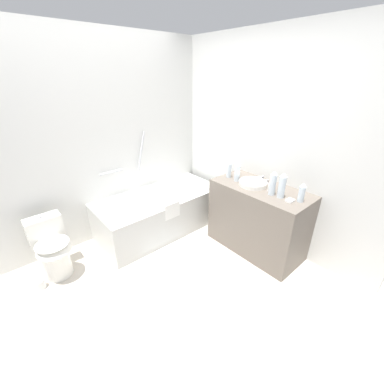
{
  "coord_description": "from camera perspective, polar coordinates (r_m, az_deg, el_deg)",
  "views": [
    {
      "loc": [
        -0.94,
        -1.62,
        1.99
      ],
      "look_at": [
        0.68,
        0.26,
        0.79
      ],
      "focal_mm": 23.13,
      "sensor_mm": 36.0,
      "label": 1
    }
  ],
  "objects": [
    {
      "name": "ground_plane",
      "position": [
        2.73,
        -7.84,
        -21.35
      ],
      "size": [
        4.16,
        4.16,
        0.0
      ],
      "primitive_type": "plane",
      "color": "beige"
    },
    {
      "name": "wall_back_tiled",
      "position": [
        3.19,
        -22.83,
        9.83
      ],
      "size": [
        3.56,
        0.1,
        2.45
      ],
      "primitive_type": "cube",
      "color": "silver",
      "rests_on": "ground_plane"
    },
    {
      "name": "wall_right_mirror",
      "position": [
        3.13,
        16.66,
        10.5
      ],
      "size": [
        0.1,
        2.96,
        2.45
      ],
      "primitive_type": "cube",
      "color": "silver",
      "rests_on": "ground_plane"
    },
    {
      "name": "bathtub",
      "position": [
        3.44,
        -7.41,
        -4.33
      ],
      "size": [
        1.67,
        0.76,
        1.31
      ],
      "color": "silver",
      "rests_on": "ground_plane"
    },
    {
      "name": "toilet",
      "position": [
        3.04,
        -29.44,
        -11.39
      ],
      "size": [
        0.34,
        0.48,
        0.66
      ],
      "rotation": [
        0.0,
        0.0,
        -1.57
      ],
      "color": "white",
      "rests_on": "ground_plane"
    },
    {
      "name": "vanity_counter",
      "position": [
        3.08,
        14.82,
        -6.02
      ],
      "size": [
        0.55,
        1.11,
        0.83
      ],
      "primitive_type": "cube",
      "color": "#6B6056",
      "rests_on": "ground_plane"
    },
    {
      "name": "sink_basin",
      "position": [
        2.91,
        13.84,
        1.96
      ],
      "size": [
        0.32,
        0.32,
        0.05
      ],
      "primitive_type": "cylinder",
      "color": "white",
      "rests_on": "vanity_counter"
    },
    {
      "name": "sink_faucet",
      "position": [
        3.06,
        15.96,
        2.97
      ],
      "size": [
        0.1,
        0.15,
        0.07
      ],
      "color": "#ABABB0",
      "rests_on": "vanity_counter"
    },
    {
      "name": "water_bottle_0",
      "position": [
        2.71,
        18.11,
        1.69
      ],
      "size": [
        0.07,
        0.07,
        0.25
      ],
      "color": "silver",
      "rests_on": "vanity_counter"
    },
    {
      "name": "water_bottle_1",
      "position": [
        2.97,
        10.37,
        4.38
      ],
      "size": [
        0.07,
        0.07,
        0.22
      ],
      "color": "silver",
      "rests_on": "vanity_counter"
    },
    {
      "name": "water_bottle_2",
      "position": [
        2.67,
        20.02,
        1.12
      ],
      "size": [
        0.07,
        0.07,
        0.25
      ],
      "color": "silver",
      "rests_on": "vanity_counter"
    },
    {
      "name": "water_bottle_3",
      "position": [
        3.07,
        8.52,
        5.01
      ],
      "size": [
        0.06,
        0.06,
        0.2
      ],
      "color": "silver",
      "rests_on": "vanity_counter"
    },
    {
      "name": "water_bottle_4",
      "position": [
        2.67,
        23.93,
        -0.39
      ],
      "size": [
        0.06,
        0.06,
        0.18
      ],
      "color": "silver",
      "rests_on": "vanity_counter"
    },
    {
      "name": "drinking_glass_0",
      "position": [
        3.07,
        10.42,
        3.93
      ],
      "size": [
        0.07,
        0.07,
        0.09
      ],
      "primitive_type": "cylinder",
      "color": "white",
      "rests_on": "vanity_counter"
    },
    {
      "name": "drinking_glass_1",
      "position": [
        2.81,
        17.75,
        1.0
      ],
      "size": [
        0.07,
        0.07,
        0.09
      ],
      "primitive_type": "cylinder",
      "color": "white",
      "rests_on": "vanity_counter"
    },
    {
      "name": "soap_dish",
      "position": [
        2.67,
        21.67,
        -1.84
      ],
      "size": [
        0.09,
        0.06,
        0.02
      ],
      "primitive_type": "cube",
      "color": "white",
      "rests_on": "vanity_counter"
    },
    {
      "name": "bath_mat",
      "position": [
        3.1,
        -3.59,
        -14.07
      ],
      "size": [
        0.67,
        0.36,
        0.01
      ],
      "primitive_type": "cube",
      "color": "white",
      "rests_on": "ground_plane"
    },
    {
      "name": "toilet_paper_roll",
      "position": [
        3.1,
        -31.69,
        -17.57
      ],
      "size": [
        0.11,
        0.11,
        0.1
      ],
      "primitive_type": "cylinder",
      "color": "white",
      "rests_on": "ground_plane"
    }
  ]
}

